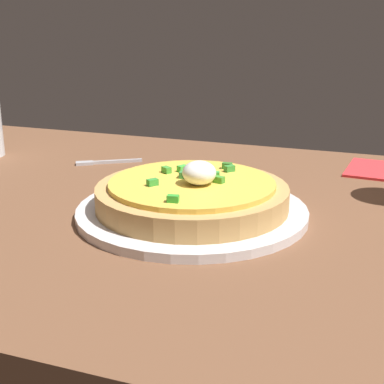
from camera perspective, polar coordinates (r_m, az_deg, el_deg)
The scene contains 4 objects.
dining_table at distance 75.23cm, azimuth -1.77°, elevation -2.25°, with size 128.33×72.86×3.15cm, color brown.
plate at distance 69.92cm, azimuth 0.00°, elevation -1.99°, with size 28.66×28.66×1.09cm, color silver.
pizza at distance 69.16cm, azimuth 0.02°, elevation -0.23°, with size 23.78×23.78×6.27cm.
fork at distance 95.13cm, azimuth -9.02°, elevation 3.01°, with size 9.86×6.68×0.50cm.
Camera 1 is at (26.20, -65.59, 27.46)cm, focal length 52.56 mm.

